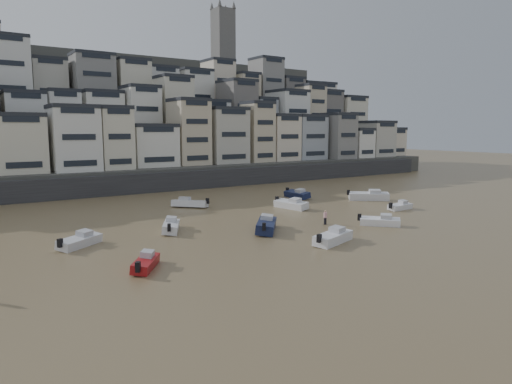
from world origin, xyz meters
TOP-DOWN VIEW (x-y plane):
  - ground at (0.00, 0.00)m, footprint 400.00×400.00m
  - harbor_wall at (10.00, 65.00)m, footprint 140.00×3.00m
  - hillside at (14.73, 104.84)m, footprint 141.04×66.00m
  - boat_a at (9.21, 18.58)m, footprint 6.22×3.70m
  - boat_b at (19.64, 21.65)m, footprint 4.58×4.86m
  - boat_c at (6.79, 26.78)m, footprint 5.85×6.44m
  - boat_d at (30.53, 27.46)m, footprint 4.57×1.64m
  - boat_e at (18.16, 36.77)m, footprint 2.90×6.13m
  - boat_f at (-2.10, 32.69)m, footprint 4.17×5.76m
  - boat_g at (33.54, 36.07)m, footprint 6.78×6.08m
  - boat_h at (6.60, 45.97)m, footprint 5.31×5.52m
  - boat_i at (25.40, 44.33)m, footprint 1.94×5.71m
  - boat_j at (-9.46, 20.86)m, footprint 3.95×4.71m
  - boat_k at (-12.24, 31.25)m, footprint 5.30×4.47m
  - person_pink at (14.72, 25.78)m, footprint 0.44×0.44m

SIDE VIEW (x-z plane):
  - ground at x=0.00m, z-range 0.00..0.00m
  - boat_d at x=30.53m, z-range 0.00..1.23m
  - boat_j at x=-9.46m, z-range 0.00..1.28m
  - boat_b at x=19.64m, z-range 0.00..1.37m
  - boat_k at x=-12.24m, z-range 0.00..1.44m
  - boat_f at x=-2.10m, z-range 0.00..1.51m
  - boat_i at x=25.40m, z-range 0.00..1.55m
  - boat_h at x=6.60m, z-range 0.00..1.58m
  - boat_e at x=18.16m, z-range 0.00..1.61m
  - boat_a at x=9.21m, z-range 0.00..1.61m
  - person_pink at x=14.72m, z-range 0.00..1.74m
  - boat_c at x=6.79m, z-range 0.00..1.79m
  - boat_g at x=33.54m, z-range 0.00..1.88m
  - harbor_wall at x=10.00m, z-range 0.00..3.50m
  - hillside at x=14.73m, z-range -11.99..38.01m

